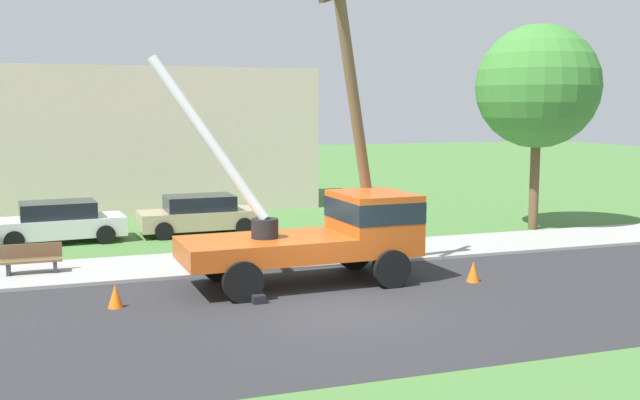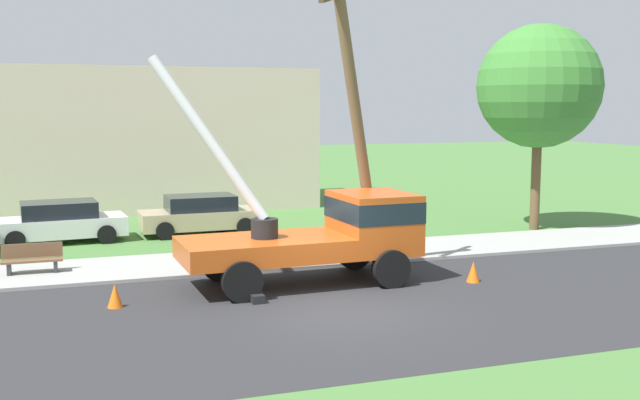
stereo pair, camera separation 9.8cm
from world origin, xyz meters
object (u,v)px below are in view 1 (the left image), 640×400
(traffic_cone_ahead, at_px, (473,272))
(roadside_tree_near, at_px, (538,87))
(parked_sedan_white, at_px, (58,222))
(parked_sedan_tan, at_px, (200,215))
(park_bench, at_px, (32,260))
(traffic_cone_behind, at_px, (115,296))
(leaning_utility_pole, at_px, (356,113))
(utility_truck, at_px, (329,230))

(traffic_cone_ahead, bearing_deg, roadside_tree_near, 45.65)
(parked_sedan_white, bearing_deg, roadside_tree_near, -9.80)
(parked_sedan_tan, xyz_separation_m, park_bench, (-5.62, -5.47, -0.25))
(traffic_cone_behind, bearing_deg, parked_sedan_white, 97.69)
(leaning_utility_pole, xyz_separation_m, traffic_cone_behind, (-6.73, -1.80, -4.19))
(parked_sedan_tan, xyz_separation_m, roadside_tree_near, (12.25, -3.20, 4.70))
(utility_truck, height_order, parked_sedan_tan, utility_truck)
(leaning_utility_pole, distance_m, parked_sedan_tan, 9.15)
(parked_sedan_white, bearing_deg, leaning_utility_pole, -43.31)
(utility_truck, relative_size, leaning_utility_pole, 0.78)
(parked_sedan_tan, bearing_deg, utility_truck, -77.59)
(utility_truck, xyz_separation_m, roadside_tree_near, (10.33, 5.52, 4.00))
(traffic_cone_ahead, distance_m, roadside_tree_near, 10.86)
(parked_sedan_tan, bearing_deg, leaning_utility_pole, -68.51)
(parked_sedan_white, xyz_separation_m, roadside_tree_near, (17.18, -2.97, 4.70))
(traffic_cone_behind, distance_m, roadside_tree_near, 17.89)
(utility_truck, distance_m, traffic_cone_behind, 5.77)
(traffic_cone_behind, xyz_separation_m, roadside_tree_near, (15.92, 6.36, 5.13))
(leaning_utility_pole, relative_size, traffic_cone_behind, 15.58)
(traffic_cone_behind, height_order, roadside_tree_near, roadside_tree_near)
(parked_sedan_tan, height_order, roadside_tree_near, roadside_tree_near)
(roadside_tree_near, bearing_deg, parked_sedan_tan, 165.34)
(leaning_utility_pole, relative_size, traffic_cone_ahead, 15.58)
(parked_sedan_tan, bearing_deg, park_bench, -135.76)
(traffic_cone_ahead, relative_size, roadside_tree_near, 0.07)
(roadside_tree_near, bearing_deg, traffic_cone_behind, -158.21)
(leaning_utility_pole, relative_size, roadside_tree_near, 1.13)
(leaning_utility_pole, distance_m, traffic_cone_behind, 8.13)
(utility_truck, relative_size, park_bench, 4.28)
(leaning_utility_pole, height_order, traffic_cone_ahead, leaning_utility_pole)
(leaning_utility_pole, distance_m, traffic_cone_ahead, 5.39)
(traffic_cone_ahead, relative_size, traffic_cone_behind, 1.00)
(utility_truck, relative_size, traffic_cone_ahead, 12.22)
(traffic_cone_ahead, distance_m, parked_sedan_tan, 11.49)
(leaning_utility_pole, height_order, traffic_cone_behind, leaning_utility_pole)
(parked_sedan_white, height_order, park_bench, parked_sedan_white)
(leaning_utility_pole, bearing_deg, park_bench, 165.18)
(utility_truck, bearing_deg, parked_sedan_white, 128.90)
(leaning_utility_pole, height_order, park_bench, leaning_utility_pole)
(traffic_cone_behind, height_order, parked_sedan_white, parked_sedan_white)
(traffic_cone_behind, bearing_deg, utility_truck, 8.56)
(leaning_utility_pole, bearing_deg, roadside_tree_near, 26.41)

